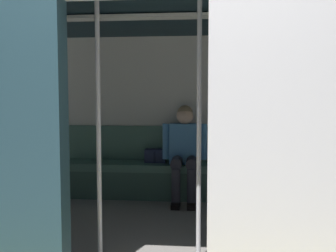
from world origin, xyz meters
The scene contains 7 objects.
train_car centered at (0.05, -1.28, 1.46)m, with size 6.40×2.93×2.18m.
bench_seat centered at (0.00, -2.42, 0.34)m, with size 2.89×0.44×0.44m.
person_seated centered at (-0.18, -2.37, 0.66)m, with size 0.55×0.68×1.17m.
handbag centered at (0.20, -2.50, 0.52)m, with size 0.26×0.15×0.17m.
book centered at (-0.61, -2.51, 0.45)m, with size 0.15×0.22×0.03m, color #B22D2D.
grab_pole_door centered at (0.38, -0.54, 1.02)m, with size 0.04×0.04×2.04m, color silver.
grab_pole_far centered at (-0.38, -0.58, 1.02)m, with size 0.04×0.04×2.04m, color silver.
Camera 1 is at (-0.42, 2.25, 1.26)m, focal length 40.62 mm.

